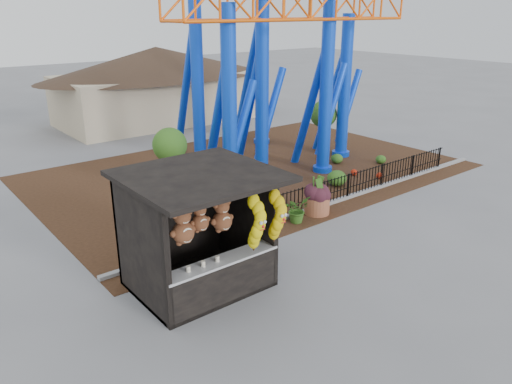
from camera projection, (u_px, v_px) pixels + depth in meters
ground at (313, 267)px, 13.94m from camera, size 120.00×120.00×0.00m
mulch_bed at (250, 171)px, 22.15m from camera, size 18.00×12.00×0.02m
curb at (333, 202)px, 18.46m from camera, size 18.00×0.18×0.12m
prize_booth at (204, 235)px, 12.31m from camera, size 3.50×3.40×3.12m
picket_fence at (350, 186)px, 18.83m from camera, size 12.20×0.06×1.00m
roller_coaster at (267, 17)px, 20.74m from camera, size 11.00×6.37×10.82m
terracotta_planter at (317, 205)px, 17.47m from camera, size 1.11×1.11×0.64m
planter_foliage at (318, 188)px, 17.25m from camera, size 0.70×0.70×0.64m
potted_plant at (297, 209)px, 16.72m from camera, size 0.92×0.83×0.91m
landscaping at (301, 175)px, 20.69m from camera, size 8.26×4.35×0.63m
pavilion at (157, 72)px, 31.07m from camera, size 15.00×15.00×4.80m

